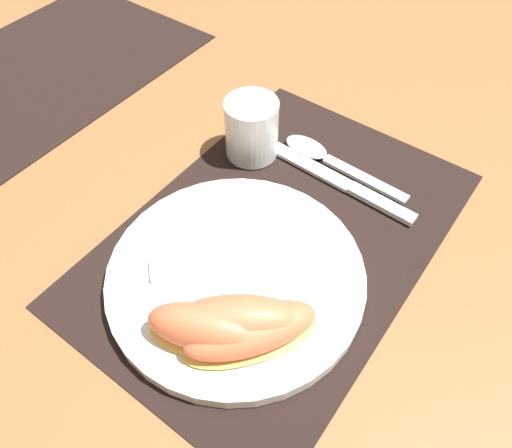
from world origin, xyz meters
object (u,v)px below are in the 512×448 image
knife (339,181)px  spoon (322,155)px  plate (235,276)px  citrus_wedge_0 (204,329)px  citrus_wedge_2 (251,331)px  juice_glass (252,132)px  citrus_wedge_1 (236,322)px  fork (221,260)px

knife → spoon: 0.05m
plate → citrus_wedge_0: size_ratio=2.27×
citrus_wedge_2 → spoon: bearing=17.5°
juice_glass → spoon: bearing=-61.0°
spoon → citrus_wedge_1: (-0.27, -0.07, 0.03)m
juice_glass → citrus_wedge_0: (-0.25, -0.13, 0.00)m
plate → juice_glass: juice_glass is taller
spoon → fork: bearing=-178.5°
plate → juice_glass: size_ratio=3.48×
citrus_wedge_1 → citrus_wedge_2: bearing=-83.9°
citrus_wedge_0 → juice_glass: bearing=27.6°
plate → citrus_wedge_2: (-0.05, -0.06, 0.02)m
juice_glass → knife: size_ratio=0.36×
citrus_wedge_1 → citrus_wedge_2: (0.00, -0.02, -0.00)m
spoon → fork: size_ratio=1.23×
citrus_wedge_0 → citrus_wedge_2: size_ratio=0.87×
knife → spoon: size_ratio=1.22×
spoon → citrus_wedge_0: size_ratio=1.49×
citrus_wedge_0 → citrus_wedge_1: same height
spoon → citrus_wedge_1: citrus_wedge_1 is taller
fork → citrus_wedge_1: bearing=-131.2°
citrus_wedge_2 → fork: bearing=55.8°
plate → juice_glass: 0.20m
spoon → knife: bearing=-121.6°
fork → citrus_wedge_1: citrus_wedge_1 is taller
juice_glass → citrus_wedge_0: bearing=-152.4°
knife → citrus_wedge_0: size_ratio=1.83×
knife → fork: size_ratio=1.50×
citrus_wedge_1 → citrus_wedge_2: 0.02m
plate → fork: (0.00, 0.02, 0.01)m
spoon → plate: bearing=-173.4°
citrus_wedge_2 → citrus_wedge_1: bearing=96.1°
citrus_wedge_0 → spoon: bearing=9.6°
citrus_wedge_0 → citrus_wedge_2: (0.03, -0.03, -0.00)m
citrus_wedge_1 → fork: bearing=48.8°
spoon → citrus_wedge_2: 0.28m
juice_glass → citrus_wedge_1: size_ratio=0.60×
juice_glass → fork: bearing=-153.2°
fork → knife: bearing=-10.9°
citrus_wedge_0 → citrus_wedge_2: 0.04m
citrus_wedge_1 → plate: bearing=39.3°
spoon → fork: (-0.21, -0.01, 0.01)m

